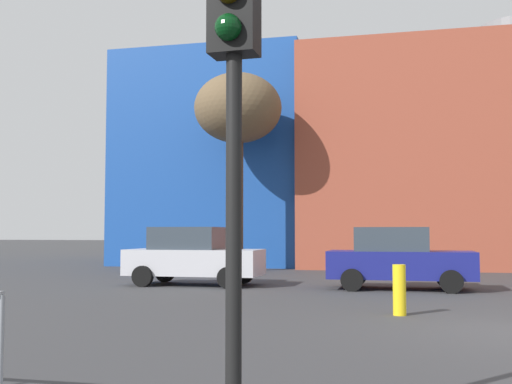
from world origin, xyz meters
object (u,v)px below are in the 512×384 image
parked_car_1 (398,258)px  bollard_yellow_0 (399,290)px  traffic_light_near_left (233,66)px  parked_car_0 (193,256)px  bare_tree_1 (238,111)px

parked_car_1 → bollard_yellow_0: (0.03, -5.33, -0.36)m
traffic_light_near_left → bollard_yellow_0: traffic_light_near_left is taller
parked_car_1 → traffic_light_near_left: bearing=-95.1°
parked_car_0 → traffic_light_near_left: 13.72m
parked_car_1 → traffic_light_near_left: (-1.14, -12.75, 1.94)m
bare_tree_1 → bollard_yellow_0: 14.46m
parked_car_0 → bare_tree_1: bearing=92.9°
bare_tree_1 → bollard_yellow_0: bare_tree_1 is taller
parked_car_1 → traffic_light_near_left: size_ratio=1.02×
parked_car_0 → traffic_light_near_left: bearing=-69.8°
traffic_light_near_left → bare_tree_1: 20.06m
parked_car_0 → bare_tree_1: (-0.32, 6.33, 5.52)m
parked_car_0 → parked_car_1: size_ratio=1.01×
parked_car_0 → bare_tree_1: 8.41m
bollard_yellow_0 → parked_car_1: bearing=90.3°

